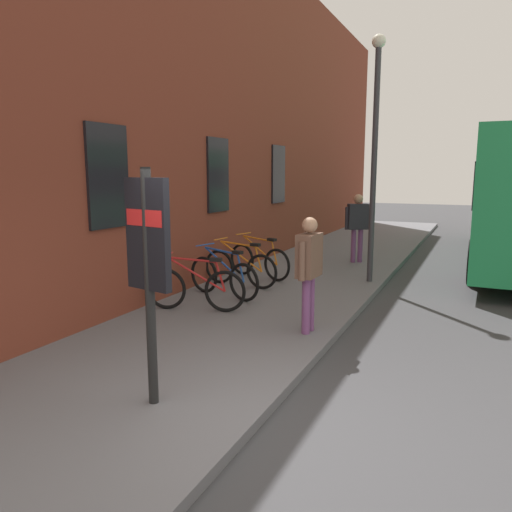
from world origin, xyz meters
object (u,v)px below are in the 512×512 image
bicycle_nearest_sign (224,277)px  bicycle_end_of_row (259,261)px  bicycle_under_window (196,288)px  transit_info_sign (148,250)px  bicycle_by_door (240,268)px  pedestrian_crossing_street (358,221)px  street_lamp (375,139)px  pedestrian_by_facade (309,263)px

bicycle_nearest_sign → bicycle_end_of_row: same height
bicycle_end_of_row → bicycle_under_window: bearing=-178.1°
bicycle_end_of_row → transit_info_sign: transit_info_sign is taller
bicycle_by_door → bicycle_end_of_row: same height
bicycle_end_of_row → pedestrian_crossing_street: 3.30m
street_lamp → bicycle_under_window: bearing=147.9°
bicycle_nearest_sign → pedestrian_crossing_street: (4.68, -1.44, 0.70)m
bicycle_nearest_sign → bicycle_end_of_row: size_ratio=1.01×
bicycle_end_of_row → pedestrian_by_facade: pedestrian_by_facade is taller
bicycle_by_door → street_lamp: size_ratio=0.35×
pedestrian_by_facade → bicycle_nearest_sign: bearing=58.4°
bicycle_under_window → pedestrian_crossing_street: (5.70, -1.43, 0.70)m
bicycle_by_door → bicycle_end_of_row: size_ratio=1.04×
bicycle_end_of_row → transit_info_sign: size_ratio=0.71×
pedestrian_crossing_street → pedestrian_by_facade: bearing=-173.4°
transit_info_sign → bicycle_end_of_row: bearing=14.1°
pedestrian_crossing_street → bicycle_by_door: bearing=157.5°
transit_info_sign → street_lamp: (6.66, -0.82, 1.42)m
bicycle_under_window → bicycle_by_door: bearing=3.6°
bicycle_nearest_sign → bicycle_end_of_row: 1.84m
pedestrian_by_facade → street_lamp: street_lamp is taller
transit_info_sign → pedestrian_crossing_street: (8.81, -0.02, -0.51)m
bicycle_under_window → street_lamp: 4.94m
bicycle_nearest_sign → bicycle_by_door: same height
bicycle_under_window → bicycle_by_door: size_ratio=0.98×
pedestrian_crossing_street → street_lamp: 3.00m
bicycle_by_door → pedestrian_crossing_street: 4.11m
transit_info_sign → pedestrian_crossing_street: transit_info_sign is taller
bicycle_under_window → transit_info_sign: 3.63m
pedestrian_crossing_street → bicycle_under_window: bearing=165.9°
pedestrian_crossing_street → street_lamp: street_lamp is taller
bicycle_end_of_row → street_lamp: size_ratio=0.34×
bicycle_nearest_sign → transit_info_sign: size_ratio=0.72×
pedestrian_by_facade → bicycle_under_window: bearing=82.3°
bicycle_under_window → pedestrian_by_facade: pedestrian_by_facade is taller
bicycle_by_door → bicycle_nearest_sign: bearing=-173.2°
bicycle_by_door → pedestrian_by_facade: bearing=-135.0°
bicycle_under_window → pedestrian_crossing_street: size_ratio=0.97×
bicycle_end_of_row → street_lamp: street_lamp is taller
bicycle_nearest_sign → street_lamp: 4.28m
transit_info_sign → street_lamp: bearing=-7.0°
bicycle_nearest_sign → bicycle_end_of_row: bearing=2.7°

